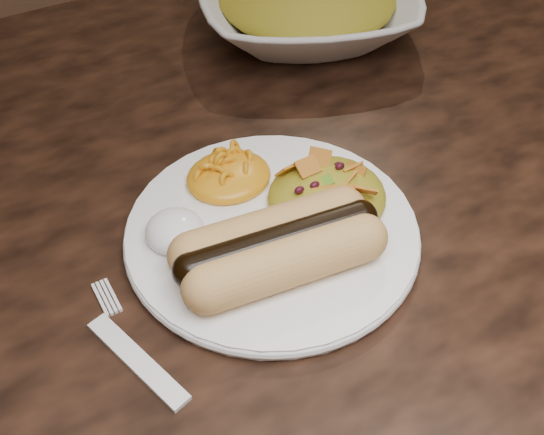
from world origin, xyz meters
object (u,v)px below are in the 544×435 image
plate (272,231)px  table (209,285)px  serving_bowl (307,8)px  fork (137,360)px

plate → table: bearing=130.5°
serving_bowl → fork: bearing=-136.4°
table → plate: bearing=-49.5°
fork → serving_bowl: 0.49m
plate → fork: plate is taller
serving_bowl → plate: bearing=-126.9°
table → fork: 0.18m
fork → serving_bowl: (0.35, 0.33, 0.03)m
table → serving_bowl: serving_bowl is taller
table → fork: bearing=-133.4°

